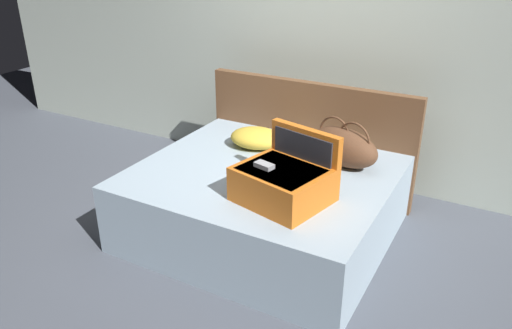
# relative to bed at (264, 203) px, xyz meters

# --- Properties ---
(ground_plane) EXTENTS (12.00, 12.00, 0.00)m
(ground_plane) POSITION_rel_bed_xyz_m (0.00, -0.40, -0.26)
(ground_plane) COLOR #4C515B
(back_wall) EXTENTS (8.00, 0.10, 2.60)m
(back_wall) POSITION_rel_bed_xyz_m (0.00, 1.25, 1.04)
(back_wall) COLOR #B7C1B2
(back_wall) RESTS_ON ground
(bed) EXTENTS (1.81, 1.59, 0.53)m
(bed) POSITION_rel_bed_xyz_m (0.00, 0.00, 0.00)
(bed) COLOR #99ADBC
(bed) RESTS_ON ground
(headboard) EXTENTS (1.85, 0.08, 0.99)m
(headboard) POSITION_rel_bed_xyz_m (0.00, 0.83, 0.23)
(headboard) COLOR brown
(headboard) RESTS_ON ground
(hard_case_large) EXTENTS (0.64, 0.60, 0.44)m
(hard_case_large) POSITION_rel_bed_xyz_m (0.32, -0.32, 0.41)
(hard_case_large) COLOR #D16619
(hard_case_large) RESTS_ON bed
(duffel_bag) EXTENTS (0.63, 0.43, 0.36)m
(duffel_bag) POSITION_rel_bed_xyz_m (0.46, 0.38, 0.41)
(duffel_bag) COLOR brown
(duffel_bag) RESTS_ON bed
(pillow_near_headboard) EXTENTS (0.47, 0.39, 0.16)m
(pillow_near_headboard) POSITION_rel_bed_xyz_m (-0.26, 0.37, 0.34)
(pillow_near_headboard) COLOR gold
(pillow_near_headboard) RESTS_ON bed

